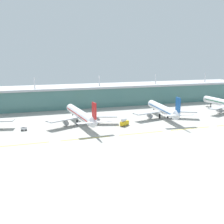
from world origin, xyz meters
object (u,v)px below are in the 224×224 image
object	(u,v)px
airliner_near_middle	(81,115)
fuel_truck	(124,122)
airliner_far_middle	(163,109)
baggage_cart	(24,128)

from	to	relation	value
airliner_near_middle	fuel_truck	xyz separation A→B (m)	(25.79, -13.47, -4.19)
airliner_far_middle	fuel_truck	world-z (taller)	airliner_far_middle
airliner_near_middle	airliner_far_middle	bearing A→B (deg)	-0.26
baggage_cart	airliner_near_middle	bearing A→B (deg)	6.99
airliner_near_middle	baggage_cart	size ratio (longest dim) A/B	17.47
airliner_far_middle	fuel_truck	distance (m)	38.37
airliner_near_middle	baggage_cart	distance (m)	37.75
airliner_far_middle	baggage_cart	distance (m)	98.93
airliner_far_middle	baggage_cart	xyz separation A→B (m)	(-98.70, -4.27, -5.18)
fuel_truck	baggage_cart	bearing A→B (deg)	171.93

